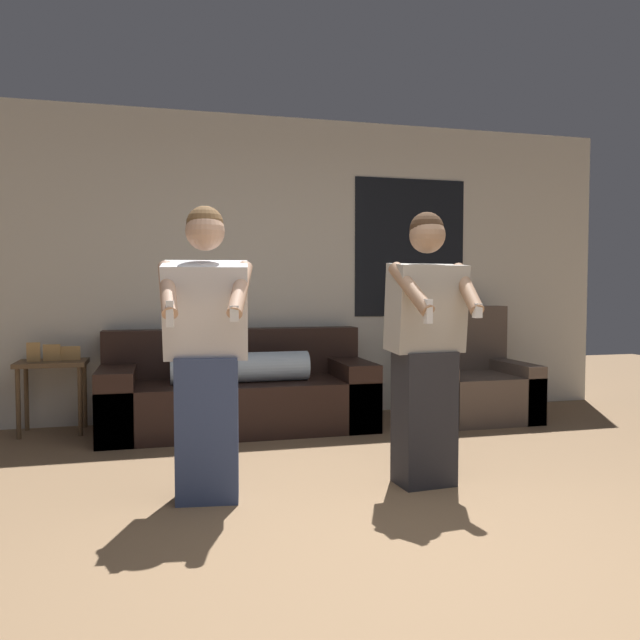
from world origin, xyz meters
TOP-DOWN VIEW (x-y plane):
  - ground_plane at (0.00, 0.00)m, footprint 14.00×14.00m
  - wall_back at (0.02, 3.31)m, footprint 6.36×0.07m
  - couch at (-0.49, 2.84)m, footprint 2.19×0.86m
  - armchair at (1.56, 2.79)m, footprint 0.99×0.84m
  - side_table at (-1.95, 3.06)m, footprint 0.53×0.39m
  - person_left at (-0.87, 1.13)m, footprint 0.51×0.54m
  - person_right at (0.40, 1.09)m, footprint 0.50×0.49m

SIDE VIEW (x-z plane):
  - ground_plane at x=0.00m, z-range 0.00..0.00m
  - couch at x=-0.49m, z-range -0.11..0.70m
  - armchair at x=1.56m, z-range -0.19..0.81m
  - side_table at x=-1.95m, z-range 0.13..0.87m
  - person_left at x=-0.87m, z-range 0.00..1.60m
  - person_right at x=0.40m, z-range 0.00..1.61m
  - wall_back at x=0.02m, z-range 0.00..2.70m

